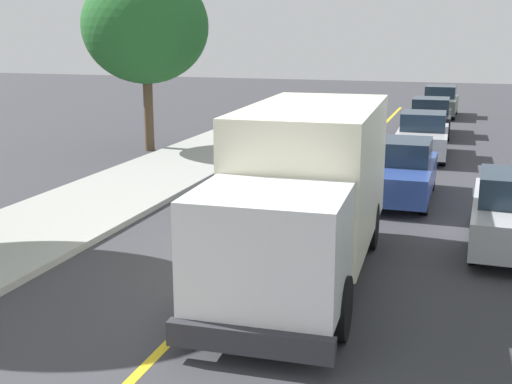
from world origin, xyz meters
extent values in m
cube|color=gold|center=(0.00, 10.00, 0.00)|extent=(0.16, 56.00, 0.01)
cube|color=#F2EDCC|center=(1.22, 8.62, 1.90)|extent=(2.61, 5.10, 2.60)
cube|color=white|center=(1.37, 5.12, 1.45)|extent=(2.36, 2.09, 1.70)
cube|color=#1E2D3D|center=(1.41, 4.22, 1.82)|extent=(2.04, 0.17, 0.75)
cube|color=#2D2D33|center=(1.42, 4.04, 0.42)|extent=(2.41, 0.30, 0.36)
cylinder|color=black|center=(2.41, 5.37, 0.50)|extent=(0.34, 1.01, 1.00)
cylinder|color=black|center=(0.31, 5.28, 0.50)|extent=(0.34, 1.01, 1.00)
cylinder|color=black|center=(2.22, 9.91, 0.50)|extent=(0.34, 1.01, 1.00)
cylinder|color=black|center=(0.12, 9.82, 0.50)|extent=(0.34, 1.01, 1.00)
cube|color=#2D4793|center=(2.35, 14.45, 0.65)|extent=(1.80, 4.40, 0.76)
cube|color=#1E2D3D|center=(2.35, 14.60, 1.35)|extent=(1.58, 1.80, 0.64)
cylinder|color=black|center=(3.14, 13.04, 0.32)|extent=(0.22, 0.64, 0.64)
cylinder|color=black|center=(1.56, 13.04, 0.32)|extent=(0.22, 0.64, 0.64)
cylinder|color=black|center=(3.14, 15.86, 0.32)|extent=(0.22, 0.64, 0.64)
cylinder|color=black|center=(1.56, 15.86, 0.32)|extent=(0.22, 0.64, 0.64)
cube|color=#B7B7BC|center=(2.48, 21.20, 0.65)|extent=(1.91, 4.44, 0.76)
cube|color=#1E2D3D|center=(2.48, 21.35, 1.35)|extent=(1.63, 1.84, 0.64)
cylinder|color=black|center=(3.30, 19.81, 0.32)|extent=(0.24, 0.65, 0.64)
cylinder|color=black|center=(1.72, 19.77, 0.32)|extent=(0.24, 0.65, 0.64)
cylinder|color=black|center=(3.23, 22.63, 0.32)|extent=(0.24, 0.65, 0.64)
cylinder|color=black|center=(1.66, 22.59, 0.32)|extent=(0.24, 0.65, 0.64)
cube|color=black|center=(2.41, 26.84, 0.65)|extent=(1.91, 4.44, 0.76)
cube|color=#1E2D3D|center=(2.40, 26.99, 1.35)|extent=(1.63, 1.84, 0.64)
cylinder|color=black|center=(3.23, 25.45, 0.32)|extent=(0.24, 0.65, 0.64)
cylinder|color=black|center=(1.65, 25.42, 0.32)|extent=(0.24, 0.65, 0.64)
cylinder|color=black|center=(3.16, 28.27, 0.32)|extent=(0.24, 0.65, 0.64)
cylinder|color=black|center=(1.58, 28.23, 0.32)|extent=(0.24, 0.65, 0.64)
cube|color=#4C564C|center=(2.49, 34.05, 0.65)|extent=(1.86, 4.42, 0.76)
cube|color=#1E2D3D|center=(2.49, 34.20, 1.35)|extent=(1.61, 1.82, 0.64)
cylinder|color=black|center=(3.26, 32.63, 0.32)|extent=(0.23, 0.64, 0.64)
cylinder|color=black|center=(1.68, 32.65, 0.32)|extent=(0.23, 0.64, 0.64)
cylinder|color=black|center=(3.30, 35.44, 0.32)|extent=(0.23, 0.64, 0.64)
cylinder|color=black|center=(1.72, 35.46, 0.32)|extent=(0.23, 0.64, 0.64)
cylinder|color=black|center=(4.45, 12.35, 0.32)|extent=(0.24, 0.65, 0.64)
cylinder|color=black|center=(4.37, 9.54, 0.32)|extent=(0.24, 0.65, 0.64)
cylinder|color=brown|center=(-7.84, 19.43, 1.37)|extent=(0.37, 0.37, 2.73)
ellipsoid|color=#236028|center=(-7.84, 19.43, 4.77)|extent=(4.79, 4.79, 4.31)
camera|label=1|loc=(4.08, -3.94, 4.58)|focal=46.63mm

